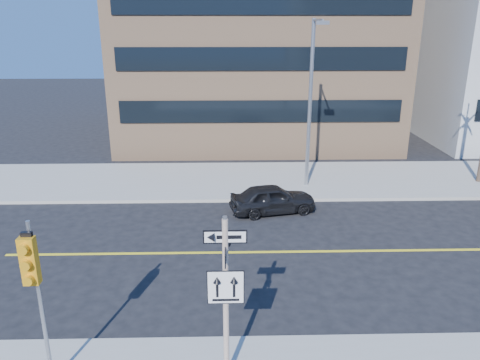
{
  "coord_description": "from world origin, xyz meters",
  "views": [
    {
      "loc": [
        0.09,
        -11.3,
        7.97
      ],
      "look_at": [
        0.47,
        4.0,
        2.79
      ],
      "focal_mm": 35.0,
      "sensor_mm": 36.0,
      "label": 1
    }
  ],
  "objects_px": {
    "parked_car_a": "(273,199)",
    "streetlight_a": "(311,94)",
    "traffic_signal": "(32,274)",
    "sign_pole": "(226,292)"
  },
  "relations": [
    {
      "from": "parked_car_a",
      "to": "streetlight_a",
      "type": "xyz_separation_m",
      "value": [
        2.0,
        2.98,
        4.12
      ]
    },
    {
      "from": "streetlight_a",
      "to": "traffic_signal",
      "type": "bearing_deg",
      "value": -120.8
    },
    {
      "from": "sign_pole",
      "to": "parked_car_a",
      "type": "distance_m",
      "value": 10.63
    },
    {
      "from": "traffic_signal",
      "to": "parked_car_a",
      "type": "bearing_deg",
      "value": 60.11
    },
    {
      "from": "traffic_signal",
      "to": "streetlight_a",
      "type": "height_order",
      "value": "streetlight_a"
    },
    {
      "from": "traffic_signal",
      "to": "parked_car_a",
      "type": "distance_m",
      "value": 12.27
    },
    {
      "from": "traffic_signal",
      "to": "parked_car_a",
      "type": "xyz_separation_m",
      "value": [
        6.0,
        10.43,
        -2.39
      ]
    },
    {
      "from": "sign_pole",
      "to": "streetlight_a",
      "type": "bearing_deg",
      "value": 73.23
    },
    {
      "from": "parked_car_a",
      "to": "streetlight_a",
      "type": "relative_size",
      "value": 0.47
    },
    {
      "from": "traffic_signal",
      "to": "streetlight_a",
      "type": "distance_m",
      "value": 15.72
    }
  ]
}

